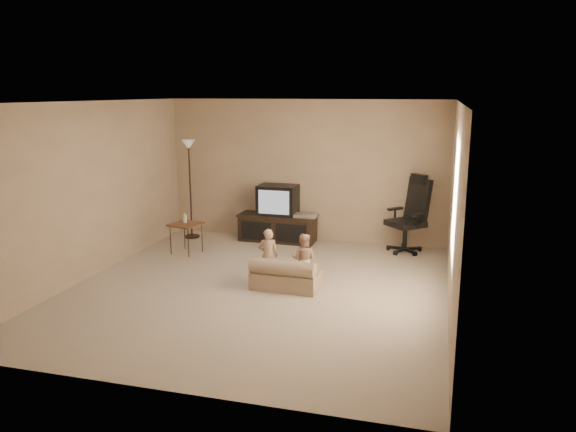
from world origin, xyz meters
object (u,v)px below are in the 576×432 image
(toddler_right, at_px, (303,259))
(toddler_left, at_px, (268,256))
(tv_stand, at_px, (278,218))
(office_chair, at_px, (409,224))
(child_sofa, at_px, (285,276))
(side_table, at_px, (186,224))
(floor_lamp, at_px, (189,167))

(toddler_right, bearing_deg, toddler_left, 7.15)
(toddler_left, height_order, toddler_right, toddler_left)
(tv_stand, height_order, office_chair, office_chair)
(office_chair, xyz_separation_m, toddler_right, (-1.32, -2.05, -0.10))
(office_chair, xyz_separation_m, child_sofa, (-1.51, -2.31, -0.29))
(tv_stand, relative_size, toddler_right, 1.96)
(side_table, relative_size, floor_lamp, 0.38)
(child_sofa, bearing_deg, toddler_left, 146.71)
(floor_lamp, bearing_deg, toddler_left, -43.76)
(office_chair, bearing_deg, toddler_left, -84.44)
(tv_stand, distance_m, child_sofa, 2.53)
(child_sofa, xyz_separation_m, toddler_left, (-0.30, 0.22, 0.21))
(floor_lamp, relative_size, child_sofa, 1.93)
(side_table, distance_m, floor_lamp, 1.32)
(side_table, xyz_separation_m, child_sofa, (2.04, -1.25, -0.31))
(floor_lamp, bearing_deg, toddler_right, -37.20)
(tv_stand, relative_size, side_table, 2.08)
(side_table, bearing_deg, tv_stand, 42.55)
(toddler_right, bearing_deg, tv_stand, -62.81)
(toddler_right, bearing_deg, child_sofa, 56.14)
(child_sofa, bearing_deg, floor_lamp, 139.45)
(child_sofa, height_order, toddler_left, toddler_left)
(tv_stand, distance_m, side_table, 1.70)
(child_sofa, xyz_separation_m, toddler_right, (0.19, 0.26, 0.18))
(floor_lamp, relative_size, toddler_right, 2.46)
(office_chair, height_order, toddler_right, office_chair)
(toddler_left, relative_size, toddler_right, 1.06)
(office_chair, xyz_separation_m, side_table, (-3.55, -1.06, 0.02))
(floor_lamp, bearing_deg, office_chair, 1.18)
(floor_lamp, bearing_deg, child_sofa, -42.83)
(child_sofa, bearing_deg, toddler_right, 56.02)
(toddler_left, bearing_deg, side_table, -45.39)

